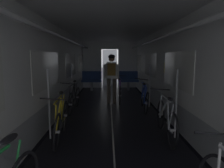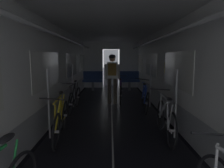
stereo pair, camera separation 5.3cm
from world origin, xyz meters
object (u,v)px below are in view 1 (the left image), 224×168
(bench_seat_far_right, at_px, (128,79))
(bicycle_blue, at_px, (145,98))
(bicycle_silver, at_px, (166,119))
(bicycle_purple_in_aisle, at_px, (120,92))
(bench_seat_far_left, at_px, (92,79))
(person_cyclist_aisle, at_px, (112,73))
(bicycle_yellow, at_px, (61,120))
(bicycle_black, at_px, (74,99))

(bench_seat_far_right, distance_m, bicycle_blue, 3.83)
(bench_seat_far_right, relative_size, bicycle_blue, 0.58)
(bicycle_silver, bearing_deg, bicycle_purple_in_aisle, 102.54)
(bench_seat_far_right, xyz_separation_m, bicycle_silver, (0.18, -5.96, -0.18))
(bicycle_purple_in_aisle, bearing_deg, bicycle_blue, -59.64)
(bench_seat_far_left, distance_m, bicycle_purple_in_aisle, 2.92)
(bicycle_blue, relative_size, person_cyclist_aisle, 0.98)
(bicycle_silver, bearing_deg, bench_seat_far_left, 108.36)
(bicycle_silver, bearing_deg, person_cyclist_aisle, 108.93)
(bicycle_yellow, height_order, bicycle_blue, bicycle_blue)
(bicycle_blue, height_order, bicycle_silver, bicycle_blue)
(bicycle_yellow, bearing_deg, bicycle_blue, 46.31)
(bicycle_black, distance_m, person_cyclist_aisle, 1.67)
(bicycle_purple_in_aisle, bearing_deg, bicycle_silver, -77.46)
(bicycle_blue, bearing_deg, bicycle_black, -177.75)
(bicycle_yellow, xyz_separation_m, person_cyclist_aisle, (1.06, 3.08, 0.69))
(bench_seat_far_right, bearing_deg, bicycle_blue, -88.03)
(bicycle_yellow, relative_size, bicycle_blue, 1.00)
(bicycle_yellow, xyz_separation_m, bicycle_blue, (2.07, 2.16, -0.00))
(bench_seat_far_right, height_order, bicycle_black, bench_seat_far_right)
(person_cyclist_aisle, bearing_deg, bicycle_blue, -42.41)
(bench_seat_far_right, height_order, person_cyclist_aisle, person_cyclist_aisle)
(bicycle_blue, xyz_separation_m, bicycle_black, (-2.16, -0.08, 0.00))
(person_cyclist_aisle, bearing_deg, bicycle_black, -139.09)
(bench_seat_far_right, distance_m, bicycle_purple_in_aisle, 2.70)
(bench_seat_far_right, distance_m, bicycle_silver, 5.97)
(bicycle_black, xyz_separation_m, person_cyclist_aisle, (1.15, 1.00, 0.69))
(bench_seat_far_right, relative_size, bicycle_yellow, 0.58)
(person_cyclist_aisle, distance_m, bicycle_purple_in_aisle, 0.80)
(bicycle_black, bearing_deg, bicycle_purple_in_aisle, 40.86)
(bicycle_blue, bearing_deg, bicycle_yellow, -133.69)
(bicycle_silver, bearing_deg, bench_seat_far_right, 91.72)
(bench_seat_far_left, xyz_separation_m, bicycle_blue, (1.93, -3.82, -0.19))
(bench_seat_far_left, relative_size, bench_seat_far_right, 1.00)
(bench_seat_far_right, height_order, bicycle_silver, bench_seat_far_right)
(bench_seat_far_right, bearing_deg, bicycle_silver, -88.28)
(bicycle_yellow, relative_size, bicycle_purple_in_aisle, 1.00)
(bicycle_yellow, height_order, bicycle_silver, bicycle_yellow)
(bicycle_yellow, distance_m, bicycle_black, 2.08)
(bicycle_black, distance_m, bicycle_purple_in_aisle, 1.93)
(bicycle_black, bearing_deg, person_cyclist_aisle, 40.91)
(bench_seat_far_left, bearing_deg, person_cyclist_aisle, -72.24)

